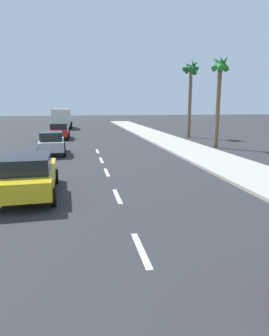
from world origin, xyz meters
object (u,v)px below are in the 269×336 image
parked_car_silver (52,142)px  palm_tree_distant (191,76)px  parked_car_red (59,130)px  palm_tree_far (220,75)px  parked_car_yellow (28,174)px  delivery_truck (62,118)px

parked_car_silver → palm_tree_distant: palm_tree_distant is taller
parked_car_red → palm_tree_far: palm_tree_far is taller
parked_car_yellow → palm_tree_far: 17.23m
parked_car_silver → delivery_truck: size_ratio=0.63×
parked_car_silver → delivery_truck: bearing=88.1°
palm_tree_distant → parked_car_silver: bearing=-147.3°
delivery_truck → palm_tree_far: size_ratio=0.88×
parked_car_silver → delivery_truck: 23.22m
delivery_truck → parked_car_yellow: bearing=-88.5°
parked_car_red → parked_car_yellow: bearing=-90.1°
delivery_truck → palm_tree_far: palm_tree_far is taller
palm_tree_far → palm_tree_distant: (0.62, 7.60, 0.62)m
parked_car_yellow → parked_car_red: size_ratio=1.07×
parked_car_yellow → palm_tree_distant: size_ratio=0.57×
palm_tree_far → palm_tree_distant: size_ratio=0.89×
parked_car_yellow → delivery_truck: bearing=88.4°
parked_car_red → parked_car_silver: bearing=-89.7°
parked_car_yellow → parked_car_silver: size_ratio=1.16×
parked_car_red → palm_tree_far: bearing=-34.7°
delivery_truck → palm_tree_distant: size_ratio=0.79×
palm_tree_far → parked_car_red: bearing=145.2°
parked_car_red → delivery_truck: (-0.34, 13.47, 0.66)m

